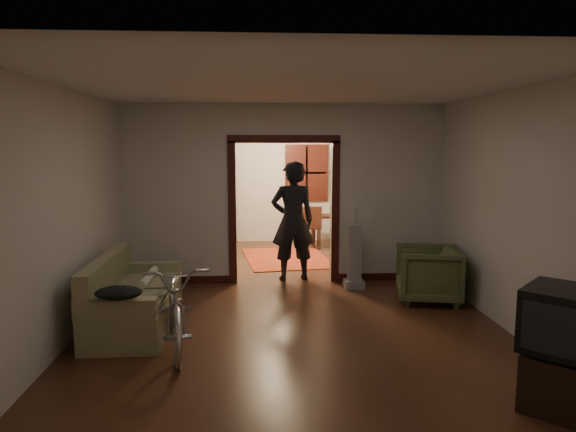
{
  "coord_description": "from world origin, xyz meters",
  "views": [
    {
      "loc": [
        -0.43,
        -7.28,
        2.17
      ],
      "look_at": [
        0.0,
        -0.3,
        1.2
      ],
      "focal_mm": 32.0,
      "sensor_mm": 36.0,
      "label": 1
    }
  ],
  "objects": [
    {
      "name": "floor",
      "position": [
        0.0,
        0.0,
        0.0
      ],
      "size": [
        5.0,
        8.5,
        0.01
      ],
      "primitive_type": "cube",
      "color": "#351B10",
      "rests_on": "ground"
    },
    {
      "name": "ceiling",
      "position": [
        0.0,
        0.0,
        2.8
      ],
      "size": [
        5.0,
        8.5,
        0.01
      ],
      "primitive_type": "cube",
      "color": "white",
      "rests_on": "floor"
    },
    {
      "name": "wall_back",
      "position": [
        0.0,
        4.25,
        1.4
      ],
      "size": [
        5.0,
        0.02,
        2.8
      ],
      "primitive_type": "cube",
      "color": "beige",
      "rests_on": "floor"
    },
    {
      "name": "wall_left",
      "position": [
        -2.5,
        0.0,
        1.4
      ],
      "size": [
        0.02,
        8.5,
        2.8
      ],
      "primitive_type": "cube",
      "color": "beige",
      "rests_on": "floor"
    },
    {
      "name": "wall_right",
      "position": [
        2.5,
        0.0,
        1.4
      ],
      "size": [
        0.02,
        8.5,
        2.8
      ],
      "primitive_type": "cube",
      "color": "beige",
      "rests_on": "floor"
    },
    {
      "name": "partition_wall",
      "position": [
        0.0,
        0.75,
        1.4
      ],
      "size": [
        5.0,
        0.14,
        2.8
      ],
      "primitive_type": "cube",
      "color": "beige",
      "rests_on": "floor"
    },
    {
      "name": "door_casing",
      "position": [
        0.0,
        0.75,
        1.1
      ],
      "size": [
        1.74,
        0.2,
        2.32
      ],
      "primitive_type": "cube",
      "color": "#35110C",
      "rests_on": "floor"
    },
    {
      "name": "far_window",
      "position": [
        0.7,
        4.21,
        1.55
      ],
      "size": [
        0.98,
        0.06,
        1.28
      ],
      "primitive_type": "cube",
      "color": "black",
      "rests_on": "wall_back"
    },
    {
      "name": "chandelier",
      "position": [
        0.0,
        2.5,
        2.35
      ],
      "size": [
        0.24,
        0.24,
        0.24
      ],
      "primitive_type": "sphere",
      "color": "#FFE0A5",
      "rests_on": "ceiling"
    },
    {
      "name": "light_switch",
      "position": [
        1.05,
        0.68,
        1.25
      ],
      "size": [
        0.08,
        0.01,
        0.12
      ],
      "primitive_type": "cube",
      "color": "silver",
      "rests_on": "partition_wall"
    },
    {
      "name": "sofa",
      "position": [
        -1.89,
        -1.22,
        0.43
      ],
      "size": [
        0.85,
        1.87,
        0.86
      ],
      "primitive_type": "cube",
      "rotation": [
        0.0,
        0.0,
        0.01
      ],
      "color": "#70704B",
      "rests_on": "floor"
    },
    {
      "name": "rolled_paper",
      "position": [
        -1.79,
        -0.92,
        0.53
      ],
      "size": [
        0.1,
        0.79,
        0.1
      ],
      "primitive_type": "cylinder",
      "rotation": [
        1.57,
        0.0,
        0.0
      ],
      "color": "beige",
      "rests_on": "sofa"
    },
    {
      "name": "jacket",
      "position": [
        -1.84,
        -2.13,
        0.68
      ],
      "size": [
        0.47,
        0.35,
        0.14
      ],
      "primitive_type": "ellipsoid",
      "color": "black",
      "rests_on": "sofa"
    },
    {
      "name": "bicycle",
      "position": [
        -1.33,
        -1.85,
        0.48
      ],
      "size": [
        1.01,
        1.92,
        0.96
      ],
      "primitive_type": "imported",
      "rotation": [
        0.0,
        0.0,
        0.22
      ],
      "color": "silver",
      "rests_on": "floor"
    },
    {
      "name": "armchair",
      "position": [
        1.95,
        -0.44,
        0.39
      ],
      "size": [
        1.0,
        0.98,
        0.77
      ],
      "primitive_type": "imported",
      "rotation": [
        0.0,
        0.0,
        -1.77
      ],
      "color": "#4A5530",
      "rests_on": "floor"
    },
    {
      "name": "tv_stand",
      "position": [
        2.02,
        -3.44,
        0.24
      ],
      "size": [
        0.71,
        0.71,
        0.48
      ],
      "primitive_type": "cube",
      "rotation": [
        0.0,
        0.0,
        0.79
      ],
      "color": "black",
      "rests_on": "floor"
    },
    {
      "name": "crt_tv",
      "position": [
        2.02,
        -3.44,
        0.77
      ],
      "size": [
        0.8,
        0.8,
        0.52
      ],
      "primitive_type": "cube",
      "rotation": [
        0.0,
        0.0,
        0.79
      ],
      "color": "black",
      "rests_on": "tv_stand"
    },
    {
      "name": "vacuum",
      "position": [
        1.05,
        0.28,
        0.49
      ],
      "size": [
        0.35,
        0.31,
        0.98
      ],
      "primitive_type": "cube",
      "rotation": [
        0.0,
        0.0,
        -0.26
      ],
      "color": "gray",
      "rests_on": "floor"
    },
    {
      "name": "person",
      "position": [
        0.15,
        0.82,
        0.96
      ],
      "size": [
        0.75,
        0.54,
        1.92
      ],
      "primitive_type": "imported",
      "rotation": [
        0.0,
        0.0,
        3.26
      ],
      "color": "black",
      "rests_on": "floor"
    },
    {
      "name": "oriental_rug",
      "position": [
        0.14,
        2.39,
        0.01
      ],
      "size": [
        1.78,
        2.19,
        0.02
      ],
      "primitive_type": "cube",
      "rotation": [
        0.0,
        0.0,
        0.13
      ],
      "color": "maroon",
      "rests_on": "floor"
    },
    {
      "name": "locker",
      "position": [
        -1.45,
        3.72,
        0.98
      ],
      "size": [
        1.07,
        0.72,
        1.96
      ],
      "primitive_type": "cube",
      "rotation": [
        0.0,
        0.0,
        -0.19
      ],
      "color": "#263620",
      "rests_on": "floor"
    },
    {
      "name": "globe",
      "position": [
        -1.45,
        3.72,
        1.94
      ],
      "size": [
        0.27,
        0.27,
        0.27
      ],
      "primitive_type": "sphere",
      "color": "#1E5972",
      "rests_on": "locker"
    },
    {
      "name": "desk",
      "position": [
        1.19,
        3.58,
        0.33
      ],
      "size": [
        0.95,
        0.61,
        0.66
      ],
      "primitive_type": "cube",
      "rotation": [
        0.0,
        0.0,
        -0.13
      ],
      "color": "black",
      "rests_on": "floor"
    },
    {
      "name": "desk_chair",
      "position": [
        0.71,
        3.36,
        0.45
      ],
      "size": [
        0.47,
        0.47,
        0.91
      ],
      "primitive_type": "cube",
      "rotation": [
        0.0,
        0.0,
        -0.17
      ],
      "color": "black",
      "rests_on": "floor"
    }
  ]
}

